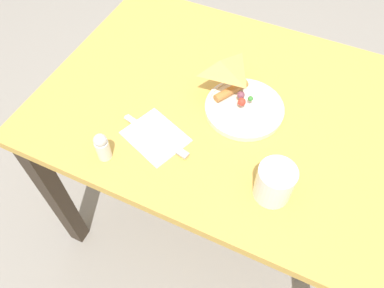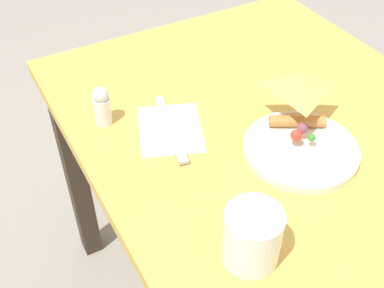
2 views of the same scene
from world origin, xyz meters
TOP-DOWN VIEW (x-y plane):
  - ground_plane at (0.00, 0.00)m, footprint 6.00×6.00m
  - dining_table at (0.00, 0.00)m, footprint 1.08×0.79m
  - plate_pizza at (-0.04, 0.01)m, footprint 0.22×0.22m
  - milk_glass at (-0.20, 0.23)m, footprint 0.09×0.09m
  - napkin_folded at (0.14, 0.20)m, footprint 0.19×0.17m
  - butter_knife at (0.13, 0.20)m, footprint 0.22×0.07m
  - salt_shaker at (0.23, 0.31)m, footprint 0.04×0.04m

SIDE VIEW (x-z plane):
  - ground_plane at x=0.00m, z-range 0.00..0.00m
  - dining_table at x=0.00m, z-range 0.26..0.98m
  - napkin_folded at x=0.14m, z-range 0.73..0.73m
  - butter_knife at x=0.13m, z-range 0.73..0.74m
  - plate_pizza at x=-0.04m, z-range 0.71..0.77m
  - salt_shaker at x=0.23m, z-range 0.73..0.81m
  - milk_glass at x=-0.20m, z-range 0.72..0.82m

